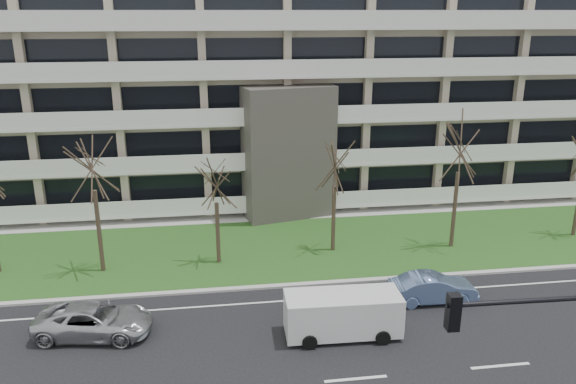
{
  "coord_description": "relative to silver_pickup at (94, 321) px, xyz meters",
  "views": [
    {
      "loc": [
        -5.22,
        -17.98,
        13.67
      ],
      "look_at": [
        -1.25,
        10.0,
        4.51
      ],
      "focal_mm": 35.0,
      "sensor_mm": 36.0,
      "label": 1
    }
  ],
  "objects": [
    {
      "name": "ground",
      "position": [
        10.62,
        -4.68,
        -0.7
      ],
      "size": [
        160.0,
        160.0,
        0.0
      ],
      "primitive_type": "plane",
      "color": "black",
      "rests_on": "ground"
    },
    {
      "name": "grass_verge",
      "position": [
        10.62,
        8.32,
        -0.67
      ],
      "size": [
        90.0,
        10.0,
        0.06
      ],
      "primitive_type": "cube",
      "color": "#24551C",
      "rests_on": "ground"
    },
    {
      "name": "curb",
      "position": [
        10.62,
        3.32,
        -0.64
      ],
      "size": [
        90.0,
        0.35,
        0.12
      ],
      "primitive_type": "cube",
      "color": "#B2B2AD",
      "rests_on": "ground"
    },
    {
      "name": "sidewalk",
      "position": [
        10.62,
        13.82,
        -0.66
      ],
      "size": [
        90.0,
        2.0,
        0.08
      ],
      "primitive_type": "cube",
      "color": "#B2B2AD",
      "rests_on": "ground"
    },
    {
      "name": "lane_edge_line",
      "position": [
        10.62,
        1.82,
        -0.7
      ],
      "size": [
        90.0,
        0.12,
        0.01
      ],
      "primitive_type": "cube",
      "color": "white",
      "rests_on": "ground"
    },
    {
      "name": "apartment_building",
      "position": [
        10.61,
        20.64,
        6.91
      ],
      "size": [
        60.5,
        15.1,
        18.75
      ],
      "color": "#C2B497",
      "rests_on": "ground"
    },
    {
      "name": "silver_pickup",
      "position": [
        0.0,
        0.0,
        0.0
      ],
      "size": [
        5.34,
        3.02,
        1.41
      ],
      "primitive_type": "imported",
      "rotation": [
        0.0,
        0.0,
        1.43
      ],
      "color": "#B3B6BB",
      "rests_on": "ground"
    },
    {
      "name": "blue_sedan",
      "position": [
        15.91,
        0.81,
        -0.0
      ],
      "size": [
        4.27,
        1.54,
        1.4
      ],
      "primitive_type": "imported",
      "rotation": [
        0.0,
        0.0,
        1.56
      ],
      "color": "#6F8BC0",
      "rests_on": "ground"
    },
    {
      "name": "white_van",
      "position": [
        10.87,
        -1.54,
        0.47
      ],
      "size": [
        5.11,
        2.22,
        1.96
      ],
      "rotation": [
        0.0,
        0.0,
        -0.03
      ],
      "color": "silver",
      "rests_on": "ground"
    },
    {
      "name": "traffic_signal",
      "position": [
        15.12,
        -10.11,
        3.55
      ],
      "size": [
        5.68,
        0.52,
        6.57
      ],
      "rotation": [
        0.0,
        0.0,
        -0.03
      ],
      "color": "black",
      "rests_on": "ground"
    },
    {
      "name": "tree_2",
      "position": [
        -0.74,
        6.52,
        5.8
      ],
      "size": [
        4.18,
        4.18,
        8.36
      ],
      "color": "#382B21",
      "rests_on": "ground"
    },
    {
      "name": "tree_3",
      "position": [
        5.59,
        6.77,
        4.27
      ],
      "size": [
        3.2,
        3.2,
        6.4
      ],
      "color": "#382B21",
      "rests_on": "ground"
    },
    {
      "name": "tree_4",
      "position": [
        12.38,
        7.5,
        4.88
      ],
      "size": [
        3.59,
        3.59,
        7.18
      ],
      "color": "#382B21",
      "rests_on": "ground"
    },
    {
      "name": "tree_5",
      "position": [
        19.62,
        7.03,
        5.84
      ],
      "size": [
        4.21,
        4.21,
        8.41
      ],
      "color": "#382B21",
      "rests_on": "ground"
    }
  ]
}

